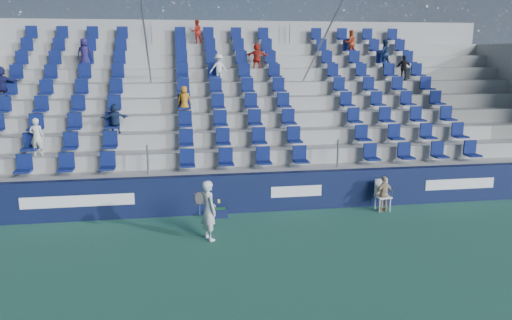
{
  "coord_description": "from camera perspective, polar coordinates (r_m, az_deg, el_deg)",
  "views": [
    {
      "loc": [
        -2.13,
        -11.51,
        4.83
      ],
      "look_at": [
        0.2,
        2.8,
        1.7
      ],
      "focal_mm": 35.0,
      "sensor_mm": 36.0,
      "label": 1
    }
  ],
  "objects": [
    {
      "name": "grandstand",
      "position": [
        20.04,
        -3.09,
        4.43
      ],
      "size": [
        24.0,
        8.17,
        6.63
      ],
      "color": "#9D9D98",
      "rests_on": "ground"
    },
    {
      "name": "tennis_player",
      "position": [
        13.13,
        -5.42,
        -5.73
      ],
      "size": [
        0.69,
        0.68,
        1.6
      ],
      "color": "silver",
      "rests_on": "ground"
    },
    {
      "name": "ground",
      "position": [
        12.66,
        1.16,
        -10.24
      ],
      "size": [
        70.0,
        70.0,
        0.0
      ],
      "primitive_type": "plane",
      "color": "#2A624D",
      "rests_on": "ground"
    },
    {
      "name": "line_judge_chair",
      "position": [
        16.07,
        14.2,
        -3.62
      ],
      "size": [
        0.46,
        0.47,
        0.97
      ],
      "color": "white",
      "rests_on": "ground"
    },
    {
      "name": "ball_bin",
      "position": [
        15.05,
        -4.22,
        -5.98
      ],
      "size": [
        0.47,
        0.31,
        0.27
      ],
      "color": "#10173D",
      "rests_on": "ground"
    },
    {
      "name": "line_judge",
      "position": [
        15.94,
        14.41,
        -3.75
      ],
      "size": [
        0.71,
        0.45,
        1.12
      ],
      "primitive_type": "imported",
      "rotation": [
        0.0,
        0.0,
        3.44
      ],
      "color": "tan",
      "rests_on": "ground"
    },
    {
      "name": "sponsor_wall",
      "position": [
        15.4,
        -0.94,
        -3.76
      ],
      "size": [
        24.0,
        0.32,
        1.2
      ],
      "color": "#0F173A",
      "rests_on": "ground"
    }
  ]
}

